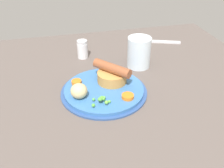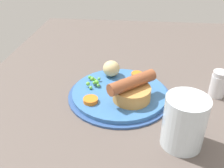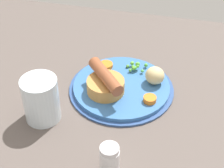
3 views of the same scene
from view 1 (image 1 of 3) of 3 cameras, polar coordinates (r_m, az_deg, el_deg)
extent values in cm
cube|color=#564C47|center=(72.56, -4.99, -1.27)|extent=(110.00, 80.00, 3.00)
cylinder|color=#2D4C84|center=(68.41, -1.84, -1.75)|extent=(23.55, 23.55, 0.50)
cylinder|color=#386BA8|center=(68.15, -1.85, -1.44)|extent=(21.67, 21.67, 1.40)
cylinder|color=#BC8442|center=(69.84, 0.00, 1.64)|extent=(8.21, 8.21, 2.93)
cylinder|color=#472614|center=(69.16, 0.00, 2.57)|extent=(6.57, 6.57, 0.30)
cylinder|color=brown|center=(68.42, 0.00, 3.63)|extent=(9.45, 10.32, 2.64)
sphere|color=#62A839|center=(61.24, -2.71, -3.54)|extent=(0.96, 0.96, 0.96)
sphere|color=#52AE3E|center=(61.18, -2.80, -3.53)|extent=(0.98, 0.98, 0.98)
sphere|color=#59B135|center=(62.55, -2.33, -3.15)|extent=(0.97, 0.97, 0.97)
sphere|color=#51B53D|center=(62.30, -2.57, -3.25)|extent=(0.87, 0.87, 0.87)
sphere|color=#55A439|center=(62.13, -1.97, -3.45)|extent=(0.78, 0.78, 0.78)
sphere|color=green|center=(62.41, -2.51, -3.23)|extent=(0.86, 0.86, 0.86)
sphere|color=#58A849|center=(63.22, -1.78, -3.10)|extent=(0.78, 0.78, 0.78)
sphere|color=#51AA4E|center=(62.59, -4.25, -3.52)|extent=(0.75, 0.75, 0.75)
sphere|color=#61B03B|center=(61.75, -2.96, -3.47)|extent=(0.74, 0.74, 0.74)
sphere|color=#58AB41|center=(61.22, -2.85, -3.54)|extent=(0.93, 0.93, 0.93)
sphere|color=#64B33F|center=(61.16, -1.29, -4.21)|extent=(0.95, 0.95, 0.95)
sphere|color=#51AA39|center=(60.65, -4.29, -4.86)|extent=(0.88, 0.88, 0.88)
sphere|color=#5BAD42|center=(62.20, -0.63, -4.01)|extent=(0.79, 0.79, 0.79)
ellipsoid|color=#CCB77F|center=(63.70, -7.56, -1.58)|extent=(4.98, 4.92, 3.96)
cylinder|color=orange|center=(63.93, 3.62, -2.84)|extent=(4.42, 4.42, 0.93)
cylinder|color=orange|center=(69.85, -8.11, 0.39)|extent=(3.78, 3.78, 1.11)
cube|color=silver|center=(99.61, 10.18, 9.53)|extent=(17.48, 7.60, 0.60)
cylinder|color=silver|center=(79.54, 6.18, 7.22)|extent=(7.35, 7.35, 9.67)
cylinder|color=silver|center=(86.05, -6.74, 7.62)|extent=(3.58, 3.58, 5.21)
cylinder|color=silver|center=(84.77, -6.88, 9.51)|extent=(3.40, 3.40, 1.00)
camera|label=2|loc=(0.83, 34.77, 23.19)|focal=40.00mm
camera|label=3|loc=(1.19, -18.61, 39.42)|focal=60.00mm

